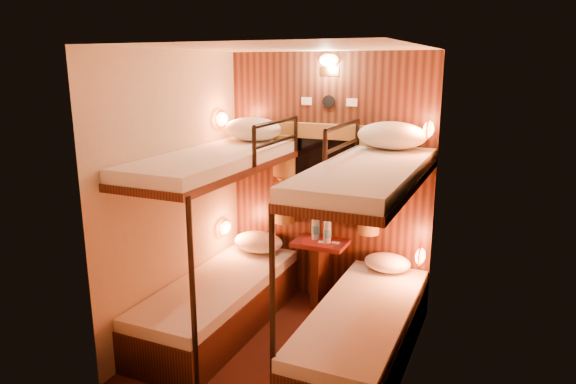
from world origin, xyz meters
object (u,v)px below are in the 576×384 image
at_px(bunk_left, 219,268).
at_px(table, 320,264).
at_px(bottle_left, 316,228).
at_px(bottle_right, 327,232).
at_px(bunk_right, 364,295).

height_order(bunk_left, table, bunk_left).
height_order(table, bottle_left, bottle_left).
xyz_separation_m(bottle_left, bottle_right, (0.14, -0.05, -0.01)).
relative_size(bunk_left, bunk_right, 1.00).
bearing_deg(bottle_left, bunk_left, -126.11).
xyz_separation_m(bunk_left, bottle_right, (0.72, 0.76, 0.20)).
bearing_deg(bunk_right, bottle_left, 131.27).
distance_m(bunk_right, bottle_left, 1.09).
bearing_deg(table, bottle_right, -16.92).
height_order(bunk_left, bottle_left, bunk_left).
bearing_deg(bottle_right, bunk_right, -53.00).
bearing_deg(bunk_left, bottle_left, 53.89).
distance_m(bottle_left, bottle_right, 0.15).
bearing_deg(bunk_right, bottle_right, 127.00).
distance_m(table, bottle_right, 0.35).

